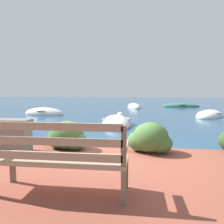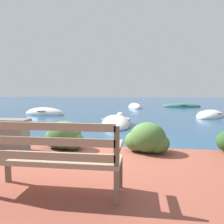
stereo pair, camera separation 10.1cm
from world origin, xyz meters
The scene contains 10 objects.
ground_plane centered at (0.00, 0.00, 0.00)m, with size 80.00×80.00×0.00m.
park_bench centered at (-0.29, -2.37, 0.71)m, with size 1.66×0.48×0.93m.
hedge_clump_left centered at (-0.89, -0.33, 0.49)m, with size 0.92×0.66×0.62m.
hedge_clump_centre centered at (0.91, -0.36, 0.49)m, with size 0.92×0.67×0.63m.
rowboat_nearest centered at (-0.30, 4.54, 0.06)m, with size 1.60×3.32×0.69m.
rowboat_mid centered at (-5.05, 7.73, 0.07)m, with size 2.64×1.27×0.79m.
rowboat_far centered at (4.64, 7.92, 0.06)m, with size 2.47×2.88×0.70m.
rowboat_outer centered at (0.27, 13.75, 0.06)m, with size 1.57×2.74×0.70m.
rowboat_distant centered at (4.39, 15.16, 0.05)m, with size 3.41×1.37×0.61m.
mooring_buoy centered at (-0.33, 7.07, 0.08)m, with size 0.48×0.48×0.44m.
Camera 2 is at (0.77, -4.86, 1.52)m, focal length 35.00 mm.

